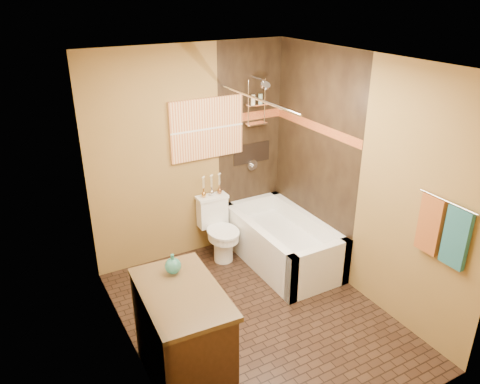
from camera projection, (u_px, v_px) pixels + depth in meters
floor at (256, 317)px, 4.69m from camera, size 3.00×3.00×0.00m
wall_left at (127, 237)px, 3.65m from camera, size 0.02×3.00×2.50m
wall_right at (360, 180)px, 4.71m from camera, size 0.02×3.00×2.50m
wall_back at (191, 156)px, 5.38m from camera, size 2.40×0.02×2.50m
wall_front at (380, 294)px, 2.98m from camera, size 2.40×0.02×2.50m
ceiling at (261, 61)px, 3.67m from camera, size 3.00×3.00×0.00m
alcove_tile_back at (250, 146)px, 5.71m from camera, size 0.85×0.01×2.50m
alcove_tile_right at (314, 158)px, 5.30m from camera, size 0.01×1.50×2.50m
mosaic_band_back at (250, 116)px, 5.55m from camera, size 0.85×0.01×0.10m
mosaic_band_right at (315, 126)px, 5.15m from camera, size 0.01×1.50×0.10m
alcove_niche at (252, 153)px, 5.76m from camera, size 0.50×0.01×0.25m
shower_fixtures at (257, 114)px, 5.46m from camera, size 0.24×0.33×1.16m
curtain_rod at (255, 98)px, 4.64m from camera, size 0.03×1.55×0.03m
towel_bar at (448, 202)px, 3.77m from camera, size 0.02×0.55×0.02m
towel_teal at (456, 238)px, 3.78m from camera, size 0.05×0.22×0.52m
towel_rust at (430, 224)px, 3.99m from camera, size 0.05×0.22×0.52m
sunset_painting at (207, 129)px, 5.32m from camera, size 0.90×0.04×0.70m
vanity_mirror at (140, 228)px, 3.26m from camera, size 0.01×1.00×0.90m
bathtub at (282, 245)px, 5.55m from camera, size 0.80×1.50×0.55m
toilet at (219, 229)px, 5.60m from camera, size 0.38×0.56×0.74m
vanity at (183, 335)px, 3.81m from camera, size 0.66×1.02×0.87m
teal_bottle at (173, 264)px, 3.82m from camera, size 0.18×0.18×0.22m
bud_vases at (212, 185)px, 5.53m from camera, size 0.26×0.06×0.26m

